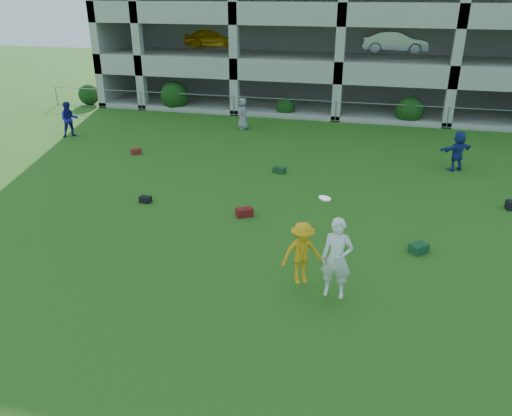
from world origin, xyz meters
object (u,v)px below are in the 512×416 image
(crate_d, at_px, (512,205))
(bystander_a, at_px, (69,119))
(frisbee_contest, at_px, (316,255))
(bystander_c, at_px, (243,114))
(bystander_d, at_px, (458,151))
(parking_garage, at_px, (355,4))

(crate_d, bearing_deg, bystander_a, 167.64)
(frisbee_contest, bearing_deg, crate_d, 50.19)
(bystander_c, height_order, bystander_d, bystander_c)
(crate_d, relative_size, parking_garage, 0.01)
(crate_d, bearing_deg, frisbee_contest, -129.81)
(crate_d, bearing_deg, bystander_d, 110.88)
(bystander_c, relative_size, frisbee_contest, 0.67)
(bystander_a, height_order, crate_d, bystander_a)
(bystander_a, relative_size, frisbee_contest, 0.71)
(bystander_a, relative_size, bystander_d, 1.07)
(bystander_a, relative_size, parking_garage, 0.06)
(parking_garage, bearing_deg, bystander_a, -129.99)
(bystander_c, height_order, frisbee_contest, frisbee_contest)
(parking_garage, bearing_deg, bystander_d, -69.89)
(bystander_d, bearing_deg, bystander_a, -36.05)
(bystander_a, bearing_deg, bystander_c, -14.04)
(bystander_d, height_order, parking_garage, parking_garage)
(bystander_c, height_order, parking_garage, parking_garage)
(bystander_d, xyz_separation_m, crate_d, (1.45, -3.81, -0.68))
(frisbee_contest, distance_m, parking_garage, 26.96)
(bystander_c, relative_size, bystander_d, 1.01)
(parking_garage, bearing_deg, crate_d, -69.74)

